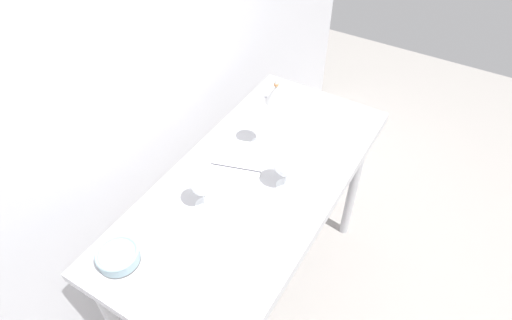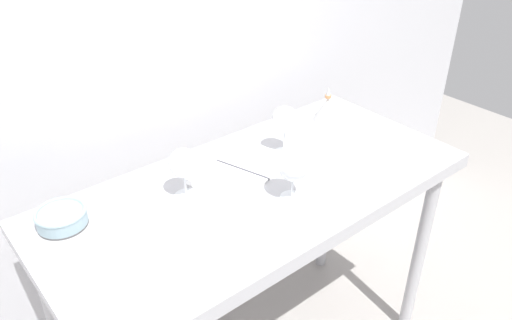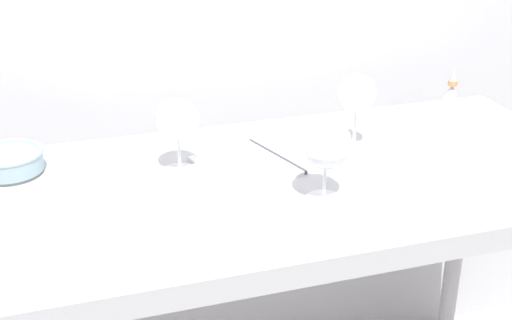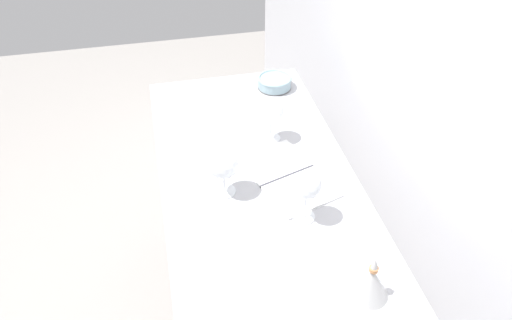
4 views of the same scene
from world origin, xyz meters
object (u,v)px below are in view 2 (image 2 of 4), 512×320
wine_glass_near_center (293,166)px  open_notebook (242,170)px  wine_glass_far_right (285,120)px  wine_glass_far_left (184,165)px  tasting_bowl (61,217)px  tasting_sheet_lower (357,155)px  tasting_sheet_upper (148,232)px  decanter_funnel (327,109)px

wine_glass_near_center → open_notebook: (-0.02, 0.22, -0.11)m
wine_glass_far_right → open_notebook: wine_glass_far_right is taller
wine_glass_far_right → open_notebook: (-0.19, -0.00, -0.12)m
wine_glass_far_left → wine_glass_far_right: size_ratio=0.93×
tasting_bowl → tasting_sheet_lower: bearing=-16.2°
wine_glass_far_left → tasting_sheet_upper: wine_glass_far_left is taller
wine_glass_far_left → wine_glass_near_center: bearing=-41.0°
tasting_sheet_lower → tasting_bowl: tasting_bowl is taller
tasting_sheet_upper → tasting_bowl: tasting_bowl is taller
wine_glass_far_right → tasting_sheet_lower: (0.18, -0.18, -0.13)m
wine_glass_far_right → tasting_sheet_upper: size_ratio=0.79×
tasting_sheet_upper → tasting_bowl: (-0.17, 0.19, 0.03)m
wine_glass_far_left → tasting_bowl: bearing=163.4°
wine_glass_far_right → decanter_funnel: size_ratio=1.27×
open_notebook → tasting_bowl: bearing=152.6°
wine_glass_far_left → tasting_sheet_lower: (0.60, -0.17, -0.11)m
wine_glass_near_center → tasting_sheet_upper: wine_glass_near_center is taller
wine_glass_far_right → wine_glass_near_center: size_ratio=1.04×
tasting_sheet_upper → decanter_funnel: decanter_funnel is taller
wine_glass_far_right → tasting_sheet_lower: bearing=-44.0°
open_notebook → decanter_funnel: bearing=-7.7°
tasting_sheet_lower → tasting_bowl: (-0.94, 0.27, 0.03)m
wine_glass_far_right → wine_glass_near_center: bearing=-127.0°
wine_glass_far_right → tasting_sheet_upper: (-0.59, -0.09, -0.13)m
wine_glass_far_left → wine_glass_far_right: bearing=0.8°
wine_glass_far_left → decanter_funnel: wine_glass_far_left is taller
tasting_sheet_lower → decanter_funnel: 0.29m
open_notebook → wine_glass_near_center: bearing=-101.3°
wine_glass_far_left → decanter_funnel: size_ratio=1.18×
wine_glass_far_left → open_notebook: wine_glass_far_left is taller
tasting_sheet_upper → tasting_sheet_lower: (0.77, -0.09, 0.00)m
wine_glass_far_left → open_notebook: size_ratio=0.43×
tasting_sheet_lower → tasting_sheet_upper: bearing=171.6°
open_notebook → tasting_sheet_lower: size_ratio=1.49×
open_notebook → tasting_sheet_lower: (0.37, -0.18, -0.00)m
wine_glass_far_right → wine_glass_near_center: wine_glass_far_right is taller
wine_glass_far_right → tasting_sheet_upper: 0.61m
tasting_sheet_upper → tasting_sheet_lower: bearing=6.4°
wine_glass_near_center → decanter_funnel: bearing=33.0°
wine_glass_far_left → tasting_sheet_upper: 0.23m
wine_glass_far_left → tasting_sheet_upper: (-0.18, -0.08, -0.11)m
wine_glass_far_right → tasting_bowl: wine_glass_far_right is taller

